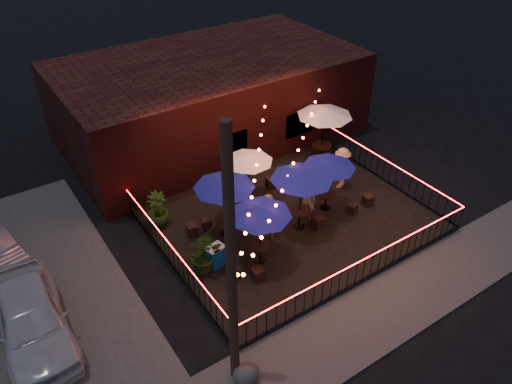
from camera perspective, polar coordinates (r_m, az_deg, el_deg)
ground at (r=18.55m, az=7.68°, el=-6.70°), size 110.00×110.00×0.00m
patio at (r=19.65m, az=3.94°, el=-3.33°), size 10.00×8.00×0.15m
sidewalk at (r=17.01m, az=14.91°, el=-12.59°), size 18.00×2.50×0.05m
brick_building at (r=24.85m, az=-5.32°, el=10.66°), size 14.00×8.00×4.00m
utility_pole at (r=11.89m, az=-2.82°, el=-9.16°), size 0.26×0.26×8.00m
fence_front at (r=17.09m, az=12.21°, el=-8.70°), size 10.00×0.04×1.04m
fence_left at (r=17.34m, az=-9.39°, el=-7.53°), size 0.04×8.00×1.04m
fence_right at (r=22.21m, az=14.36°, el=2.45°), size 0.04×8.00×1.04m
festoon_lights at (r=17.51m, az=2.22°, el=1.25°), size 10.02×8.72×1.32m
cafe_table_0 at (r=16.38m, az=0.47°, el=-2.24°), size 2.30×2.30×2.39m
cafe_table_1 at (r=17.59m, az=-3.68°, el=0.92°), size 2.68×2.68×2.46m
cafe_table_2 at (r=17.90m, az=5.27°, el=1.86°), size 2.80×2.80×2.56m
cafe_table_3 at (r=19.48m, az=-0.91°, el=3.86°), size 2.53×2.53×2.19m
cafe_table_4 at (r=19.16m, az=8.38°, el=3.19°), size 2.29×2.29×2.30m
cafe_table_5 at (r=22.14m, az=7.88°, el=9.00°), size 2.76×2.76×2.70m
bistro_chair_0 at (r=17.07m, az=-2.64°, el=-9.20°), size 0.37×0.37×0.42m
bistro_chair_1 at (r=16.99m, az=0.22°, el=-9.38°), size 0.41×0.41×0.44m
bistro_chair_2 at (r=18.86m, az=-7.29°, el=-4.32°), size 0.46×0.46×0.45m
bistro_chair_3 at (r=19.06m, az=-5.63°, el=-3.69°), size 0.49×0.49×0.45m
bistro_chair_4 at (r=18.28m, az=0.78°, el=-5.49°), size 0.44×0.44×0.44m
bistro_chair_5 at (r=19.18m, az=7.09°, el=-3.45°), size 0.42×0.42×0.48m
bistro_chair_6 at (r=20.45m, az=-1.76°, el=-0.46°), size 0.39×0.39×0.43m
bistro_chair_7 at (r=21.22m, az=1.73°, el=1.07°), size 0.44×0.44×0.46m
bistro_chair_8 at (r=20.16m, az=10.93°, el=-1.85°), size 0.43×0.43×0.40m
bistro_chair_9 at (r=20.70m, az=12.67°, el=-0.92°), size 0.39×0.39×0.44m
bistro_chair_10 at (r=22.16m, az=5.51°, el=2.48°), size 0.45×0.45×0.41m
bistro_chair_11 at (r=22.98m, az=8.79°, el=3.55°), size 0.41×0.41×0.44m
patron_a at (r=19.23m, az=6.04°, el=-0.78°), size 0.49×0.69×1.79m
patron_b at (r=18.29m, az=1.44°, el=-2.75°), size 0.81×0.97×1.78m
patron_c at (r=21.18m, az=9.74°, el=2.71°), size 1.37×1.10×1.85m
potted_shrub_a at (r=17.11m, az=-5.99°, el=-7.16°), size 1.39×1.26×1.34m
potted_shrub_b at (r=17.69m, az=-5.51°, el=-5.32°), size 0.79×0.65×1.39m
potted_shrub_c at (r=19.22m, az=-11.17°, el=-2.03°), size 0.93×0.93×1.43m
cooler at (r=17.40m, az=-4.60°, el=-7.31°), size 0.71×0.58×0.83m
boulder at (r=14.60m, az=-1.12°, el=-20.00°), size 1.00×0.92×0.65m
car_white at (r=16.49m, az=-24.31°, el=-13.04°), size 2.12×4.90×1.65m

